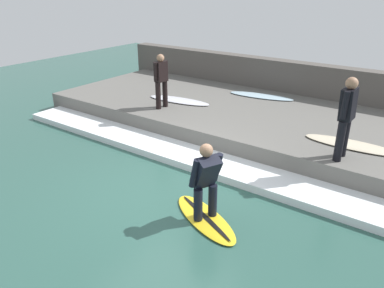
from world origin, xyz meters
name	(u,v)px	position (x,y,z in m)	size (l,w,h in m)	color
ground_plane	(165,191)	(0.00, 0.00, 0.00)	(28.00, 28.00, 0.00)	#2D564C
concrete_ledge	(258,121)	(4.14, 0.00, 0.27)	(4.40, 12.51, 0.53)	#66635E
back_wall	(293,85)	(6.59, 0.00, 0.76)	(0.50, 13.14, 1.52)	#544F49
wave_foam_crest	(205,161)	(1.45, 0.00, 0.08)	(0.98, 11.89, 0.17)	white
surfboard_riding	(205,218)	(-0.35, -1.19, 0.03)	(1.23, 1.78, 0.07)	yellow
surfer_riding	(206,178)	(-0.35, -1.19, 0.83)	(0.54, 0.57, 1.40)	black
surfer_waiting_near	(346,114)	(2.40, -2.64, 1.48)	(0.57, 0.27, 1.68)	black
surfboard_waiting_near	(352,145)	(3.19, -2.70, 0.56)	(0.64, 2.07, 0.06)	beige
surfer_waiting_far	(161,78)	(2.86, 2.43, 1.38)	(0.51, 0.25, 1.51)	black
surfboard_waiting_far	(179,100)	(3.63, 2.41, 0.56)	(0.79, 2.06, 0.06)	silver
surfboard_spare	(261,96)	(5.50, 0.60, 0.56)	(0.84, 2.09, 0.06)	silver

